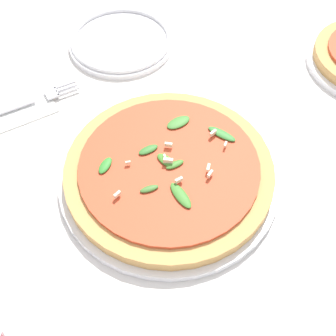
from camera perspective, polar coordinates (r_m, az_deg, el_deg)
The scene contains 5 objects.
ground_plane at distance 0.70m, azimuth 0.39°, elevation -1.70°, with size 6.00×6.00×0.00m, color silver.
pizza_arugula_main at distance 0.69m, azimuth 0.00°, elevation -0.64°, with size 0.33×0.33×0.05m.
napkin at distance 0.83m, azimuth -18.07°, elevation 6.92°, with size 0.13×0.09×0.01m.
fork at distance 0.83m, azimuth -17.66°, elevation 7.36°, with size 0.21×0.04×0.00m.
side_plate_white at distance 0.92m, azimuth -5.74°, elevation 15.13°, with size 0.20×0.20×0.02m.
Camera 1 is at (-0.23, -0.33, 0.58)m, focal length 50.00 mm.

